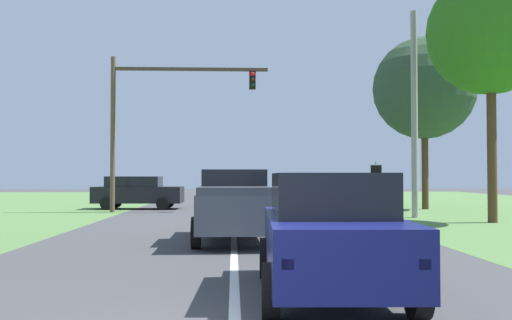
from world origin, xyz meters
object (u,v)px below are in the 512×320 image
Objects in this scene: red_suv_near at (329,231)px; crossing_suv_far at (137,192)px; pickup_truck_lead at (234,205)px; keep_moving_sign at (376,180)px; traffic_light at (154,109)px; extra_tree_1 at (491,33)px; utility_pole_right at (414,114)px; oak_tree_right at (424,88)px.

red_suv_near is 23.20m from crossing_suv_far.
pickup_truck_lead is 2.11× the size of keep_moving_sign.
extra_tree_1 is (14.05, -6.90, 2.24)m from traffic_light.
utility_pole_right reaches higher than crossing_suv_far.
oak_tree_right reaches higher than crossing_suv_far.
crossing_suv_far is at bearing 152.24° from utility_pole_right.
pickup_truck_lead is at bearing -72.46° from traffic_light.
red_suv_near is at bearing -112.78° from oak_tree_right.
traffic_light is 5.13m from crossing_suv_far.
pickup_truck_lead is at bearing -150.06° from extra_tree_1.
pickup_truck_lead is 0.56× the size of oak_tree_right.
pickup_truck_lead is 0.53× the size of extra_tree_1.
oak_tree_right is 6.94m from utility_pole_right.
extra_tree_1 reaches higher than crossing_suv_far.
red_suv_near is 23.88m from oak_tree_right.
pickup_truck_lead reaches higher than crossing_suv_far.
pickup_truck_lead is 13.94m from traffic_light.
traffic_light is at bearing 107.54° from pickup_truck_lead.
oak_tree_right reaches higher than traffic_light.
red_suv_near is 20.79m from traffic_light.
oak_tree_right is at bearing 54.22° from pickup_truck_lead.
utility_pole_right is at bearing -67.95° from keep_moving_sign.
traffic_light is at bearing 160.03° from utility_pole_right.
oak_tree_right is 8.73m from extra_tree_1.
crossing_suv_far is (-6.71, 22.21, -0.04)m from red_suv_near.
red_suv_near is 0.49× the size of oak_tree_right.
extra_tree_1 is at bearing -92.56° from oak_tree_right.
oak_tree_right is at bearing 87.44° from extra_tree_1.
oak_tree_right is 1.94× the size of crossing_suv_far.
traffic_light is 3.17× the size of keep_moving_sign.
keep_moving_sign reaches higher than pickup_truck_lead.
red_suv_near reaches higher than crossing_suv_far.
keep_moving_sign is 7.11m from oak_tree_right.
keep_moving_sign is at bearing 73.28° from red_suv_near.
crossing_suv_far is at bearing 160.25° from keep_moving_sign.
oak_tree_right is at bearing 7.03° from traffic_light.
red_suv_near is 16.96m from utility_pole_right.
extra_tree_1 is (8.60, 12.71, 6.44)m from red_suv_near.
traffic_light is 0.84× the size of oak_tree_right.
pickup_truck_lead is 16.16m from crossing_suv_far.
crossing_suv_far is (-12.07, 4.34, -0.66)m from keep_moving_sign.
red_suv_near is 18.67m from keep_moving_sign.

